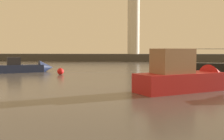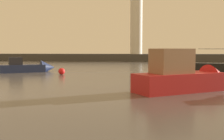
{
  "view_description": "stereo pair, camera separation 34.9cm",
  "coord_description": "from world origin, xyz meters",
  "px_view_note": "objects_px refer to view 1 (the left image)",
  "views": [
    {
      "loc": [
        3.25,
        -2.45,
        2.8
      ],
      "look_at": [
        0.81,
        20.52,
        1.09
      ],
      "focal_mm": 43.38,
      "sensor_mm": 36.0,
      "label": 1
    },
    {
      "loc": [
        3.59,
        -2.41,
        2.8
      ],
      "look_at": [
        0.81,
        20.52,
        1.09
      ],
      "focal_mm": 43.38,
      "sensor_mm": 36.0,
      "label": 2
    }
  ],
  "objects_px": {
    "lighthouse": "(134,22)",
    "motorboat_2": "(189,77)",
    "mooring_buoy": "(60,71)",
    "motorboat_4": "(29,67)"
  },
  "relations": [
    {
      "from": "mooring_buoy",
      "to": "lighthouse",
      "type": "bearing_deg",
      "value": 79.66
    },
    {
      "from": "lighthouse",
      "to": "motorboat_2",
      "type": "bearing_deg",
      "value": -84.05
    },
    {
      "from": "lighthouse",
      "to": "mooring_buoy",
      "type": "height_order",
      "value": "lighthouse"
    },
    {
      "from": "motorboat_2",
      "to": "lighthouse",
      "type": "bearing_deg",
      "value": 95.95
    },
    {
      "from": "lighthouse",
      "to": "mooring_buoy",
      "type": "bearing_deg",
      "value": -100.34
    },
    {
      "from": "motorboat_4",
      "to": "mooring_buoy",
      "type": "relative_size",
      "value": 9.0
    },
    {
      "from": "motorboat_2",
      "to": "mooring_buoy",
      "type": "relative_size",
      "value": 10.28
    },
    {
      "from": "motorboat_4",
      "to": "mooring_buoy",
      "type": "bearing_deg",
      "value": -32.25
    },
    {
      "from": "motorboat_2",
      "to": "motorboat_4",
      "type": "height_order",
      "value": "motorboat_2"
    },
    {
      "from": "motorboat_2",
      "to": "motorboat_4",
      "type": "bearing_deg",
      "value": 141.37
    }
  ]
}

